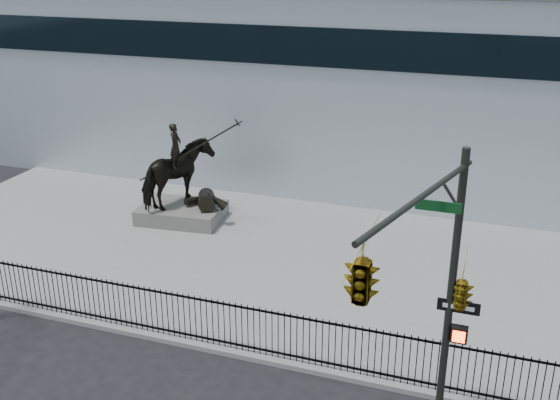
% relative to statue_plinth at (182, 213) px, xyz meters
% --- Properties ---
extents(ground, '(120.00, 120.00, 0.00)m').
position_rel_statue_plinth_xyz_m(ground, '(4.59, -9.22, -0.47)').
color(ground, black).
rests_on(ground, ground).
extents(plaza, '(30.00, 12.00, 0.15)m').
position_rel_statue_plinth_xyz_m(plaza, '(4.59, -2.22, -0.39)').
color(plaza, gray).
rests_on(plaza, ground).
extents(building, '(44.00, 14.00, 9.00)m').
position_rel_statue_plinth_xyz_m(building, '(4.59, 10.78, 4.03)').
color(building, silver).
rests_on(building, ground).
extents(picket_fence, '(22.10, 0.10, 1.50)m').
position_rel_statue_plinth_xyz_m(picket_fence, '(4.59, -7.97, 0.44)').
color(picket_fence, black).
rests_on(picket_fence, plaza).
extents(statue_plinth, '(3.60, 2.65, 0.63)m').
position_rel_statue_plinth_xyz_m(statue_plinth, '(0.00, 0.00, 0.00)').
color(statue_plinth, '#56534F').
rests_on(statue_plinth, plaza).
extents(equestrian_statue, '(4.33, 2.89, 3.68)m').
position_rel_statue_plinth_xyz_m(equestrian_statue, '(0.06, 0.01, 1.65)').
color(equestrian_statue, black).
rests_on(equestrian_statue, statue_plinth).
extents(traffic_signal_right, '(2.17, 6.86, 7.00)m').
position_rel_statue_plinth_xyz_m(traffic_signal_right, '(11.05, -11.22, 4.38)').
color(traffic_signal_right, black).
rests_on(traffic_signal_right, ground).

